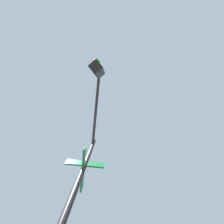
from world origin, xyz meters
The scene contains 1 object.
traffic_signal_near centered at (-6.62, -6.15, 3.99)m, with size 2.36×2.35×5.67m.
Camera 1 is at (-6.50, -5.33, 1.46)m, focal length 18.03 mm.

